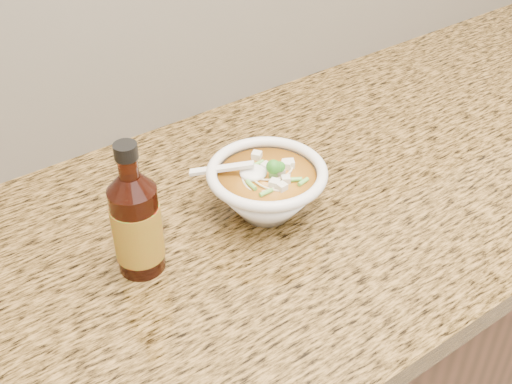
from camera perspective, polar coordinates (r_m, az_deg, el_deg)
cabinet at (r=1.39m, az=4.68°, el=-14.80°), size 4.00×0.65×0.86m
counter_slab at (r=1.07m, az=5.88°, el=0.03°), size 4.00×0.68×0.04m
soup_bowl at (r=0.97m, az=0.95°, el=0.23°), size 0.18×0.18×0.10m
hot_sauce_bottle at (r=0.87m, az=-10.57°, el=-2.82°), size 0.08×0.08×0.20m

